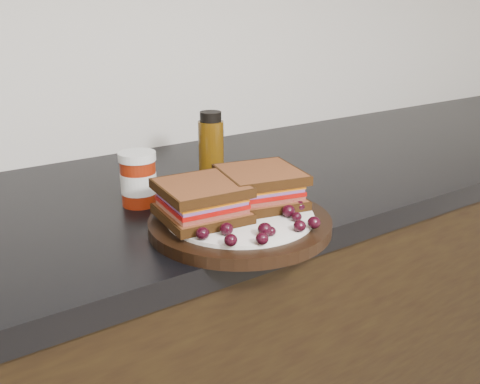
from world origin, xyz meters
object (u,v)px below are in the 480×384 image
at_px(oil_bottle, 211,147).
at_px(sandwich_left, 202,201).
at_px(plate, 240,223).
at_px(condiment_jar, 138,179).

bearing_deg(oil_bottle, sandwich_left, -124.75).
bearing_deg(plate, condiment_jar, 114.29).
bearing_deg(condiment_jar, plate, -65.71).
bearing_deg(plate, sandwich_left, 159.18).
distance_m(plate, sandwich_left, 0.07).
bearing_deg(sandwich_left, oil_bottle, 60.70).
xyz_separation_m(sandwich_left, oil_bottle, (0.14, 0.21, 0.02)).
height_order(plate, oil_bottle, oil_bottle).
height_order(condiment_jar, oil_bottle, oil_bottle).
distance_m(condiment_jar, oil_bottle, 0.18).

